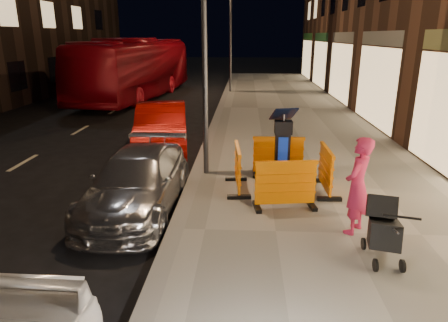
# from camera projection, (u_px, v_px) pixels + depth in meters

# --- Properties ---
(ground_plane) EXTENTS (120.00, 120.00, 0.00)m
(ground_plane) POSITION_uv_depth(u_px,v_px,m) (176.00, 236.00, 7.08)
(ground_plane) COLOR black
(ground_plane) RESTS_ON ground
(sidewalk) EXTENTS (6.00, 60.00, 0.15)m
(sidewalk) POSITION_uv_depth(u_px,v_px,m) (348.00, 237.00, 6.90)
(sidewalk) COLOR gray
(sidewalk) RESTS_ON ground
(kerb) EXTENTS (0.30, 60.00, 0.15)m
(kerb) POSITION_uv_depth(u_px,v_px,m) (176.00, 232.00, 7.06)
(kerb) COLOR slate
(kerb) RESTS_ON ground
(parking_kiosk) EXTENTS (0.57, 0.57, 1.73)m
(parking_kiosk) POSITION_uv_depth(u_px,v_px,m) (282.00, 152.00, 8.54)
(parking_kiosk) COLOR black
(parking_kiosk) RESTS_ON sidewalk
(barrier_front) EXTENTS (1.30, 0.67, 0.97)m
(barrier_front) POSITION_uv_depth(u_px,v_px,m) (285.00, 185.00, 7.75)
(barrier_front) COLOR orange
(barrier_front) RESTS_ON sidewalk
(barrier_back) EXTENTS (1.24, 0.51, 0.97)m
(barrier_back) POSITION_uv_depth(u_px,v_px,m) (278.00, 156.00, 9.56)
(barrier_back) COLOR orange
(barrier_back) RESTS_ON sidewalk
(barrier_kerbside) EXTENTS (0.61, 1.28, 0.97)m
(barrier_kerbside) POSITION_uv_depth(u_px,v_px,m) (238.00, 168.00, 8.70)
(barrier_kerbside) COLOR orange
(barrier_kerbside) RESTS_ON sidewalk
(barrier_bldgside) EXTENTS (0.53, 1.25, 0.97)m
(barrier_bldgside) POSITION_uv_depth(u_px,v_px,m) (326.00, 170.00, 8.60)
(barrier_bldgside) COLOR orange
(barrier_bldgside) RESTS_ON sidewalk
(car_silver) EXTENTS (1.73, 4.07, 1.17)m
(car_silver) POSITION_uv_depth(u_px,v_px,m) (139.00, 208.00, 8.23)
(car_silver) COLOR #ABABB0
(car_silver) RESTS_ON ground
(car_red) EXTENTS (2.19, 4.46, 1.41)m
(car_red) POSITION_uv_depth(u_px,v_px,m) (163.00, 149.00, 12.50)
(car_red) COLOR #860905
(car_red) RESTS_ON ground
(bus_doubledecker) EXTENTS (4.05, 11.99, 3.27)m
(bus_doubledecker) POSITION_uv_depth(u_px,v_px,m) (138.00, 98.00, 22.73)
(bus_doubledecker) COLOR maroon
(bus_doubledecker) RESTS_ON ground
(man) EXTENTS (0.68, 0.74, 1.69)m
(man) POSITION_uv_depth(u_px,v_px,m) (357.00, 186.00, 6.69)
(man) COLOR #BE2048
(man) RESTS_ON sidewalk
(stroller) EXTENTS (0.67, 0.86, 0.95)m
(stroller) POSITION_uv_depth(u_px,v_px,m) (385.00, 231.00, 5.94)
(stroller) COLOR black
(stroller) RESTS_ON sidewalk
(street_lamp_mid) EXTENTS (0.12, 0.12, 6.00)m
(street_lamp_mid) POSITION_uv_depth(u_px,v_px,m) (205.00, 47.00, 8.98)
(street_lamp_mid) COLOR #3F3F44
(street_lamp_mid) RESTS_ON sidewalk
(street_lamp_far) EXTENTS (0.12, 0.12, 6.00)m
(street_lamp_far) POSITION_uv_depth(u_px,v_px,m) (231.00, 40.00, 23.26)
(street_lamp_far) COLOR #3F3F44
(street_lamp_far) RESTS_ON sidewalk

